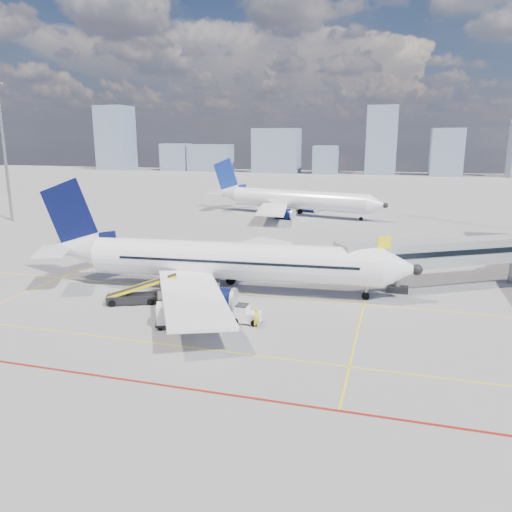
# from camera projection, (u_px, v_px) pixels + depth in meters

# --- Properties ---
(ground) EXTENTS (420.00, 420.00, 0.00)m
(ground) POSITION_uv_depth(u_px,v_px,m) (196.00, 318.00, 44.14)
(ground) COLOR gray
(ground) RESTS_ON ground
(apron_markings) EXTENTS (90.00, 35.12, 0.01)m
(apron_markings) POSITION_uv_depth(u_px,v_px,m) (171.00, 334.00, 40.63)
(apron_markings) COLOR yellow
(apron_markings) RESTS_ON ground
(jet_bridge) EXTENTS (23.55, 15.78, 6.30)m
(jet_bridge) POSITION_uv_depth(u_px,v_px,m) (463.00, 253.00, 52.79)
(jet_bridge) COLOR gray
(jet_bridge) RESTS_ON ground
(floodlight_mast_nw) EXTENTS (3.20, 0.61, 25.45)m
(floodlight_mast_nw) POSITION_uv_depth(u_px,v_px,m) (4.00, 149.00, 93.18)
(floodlight_mast_nw) COLOR gray
(floodlight_mast_nw) RESTS_ON ground
(distant_skyline) EXTENTS (255.77, 15.06, 31.28)m
(distant_skyline) POSITION_uv_depth(u_px,v_px,m) (349.00, 148.00, 220.93)
(distant_skyline) COLOR #7787A4
(distant_skyline) RESTS_ON ground
(main_aircraft) EXTENTS (39.94, 34.76, 11.66)m
(main_aircraft) POSITION_uv_depth(u_px,v_px,m) (218.00, 261.00, 51.47)
(main_aircraft) COLOR white
(main_aircraft) RESTS_ON ground
(second_aircraft) EXTENTS (38.85, 33.36, 11.50)m
(second_aircraft) POSITION_uv_depth(u_px,v_px,m) (292.00, 200.00, 102.93)
(second_aircraft) COLOR white
(second_aircraft) RESTS_ON ground
(baggage_tug) EXTENTS (2.35, 1.42, 1.62)m
(baggage_tug) POSITION_uv_depth(u_px,v_px,m) (245.00, 314.00, 42.88)
(baggage_tug) COLOR white
(baggage_tug) RESTS_ON ground
(cargo_dolly) EXTENTS (4.10, 3.00, 2.05)m
(cargo_dolly) POSITION_uv_depth(u_px,v_px,m) (178.00, 314.00, 41.99)
(cargo_dolly) COLOR black
(cargo_dolly) RESTS_ON ground
(belt_loader) EXTENTS (6.72, 4.05, 2.76)m
(belt_loader) POSITION_uv_depth(u_px,v_px,m) (134.00, 296.00, 48.05)
(belt_loader) COLOR black
(belt_loader) RESTS_ON ground
(ramp_worker) EXTENTS (0.64, 0.76, 1.77)m
(ramp_worker) POSITION_uv_depth(u_px,v_px,m) (256.00, 318.00, 41.68)
(ramp_worker) COLOR yellow
(ramp_worker) RESTS_ON ground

